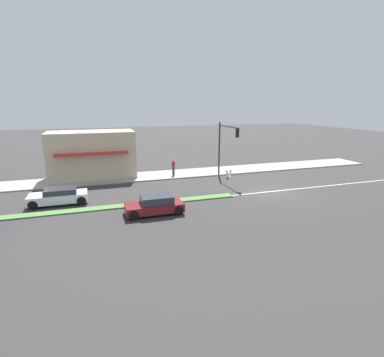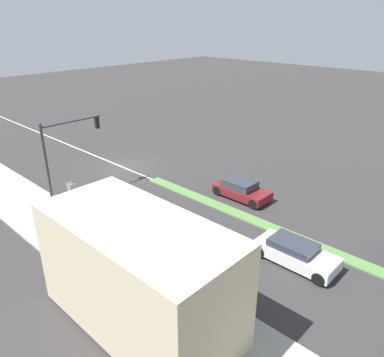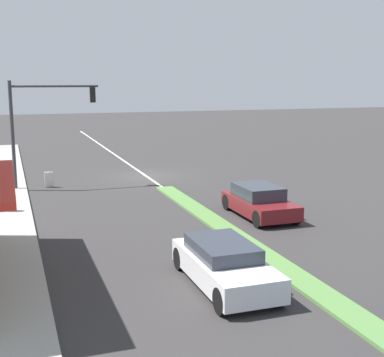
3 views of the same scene
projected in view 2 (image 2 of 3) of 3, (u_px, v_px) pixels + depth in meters
ground_plane at (318, 248)px, 21.12m from camera, size 160.00×160.00×0.00m
sidewalk_right at (225, 345)px, 14.77m from camera, size 4.00×73.00×0.12m
lane_marking_center at (123, 167)px, 32.45m from camera, size 0.16×60.00×0.01m
building_corner_store at (139, 273)px, 15.02m from camera, size 4.74×8.61×4.77m
traffic_signal_main at (64, 145)px, 25.61m from camera, size 4.59×0.34×5.60m
pedestrian at (78, 219)px, 22.11m from camera, size 0.34×0.34×1.71m
warning_aframe_sign at (71, 188)px, 27.44m from camera, size 0.45×0.53×0.84m
van_white at (295, 253)px, 19.58m from camera, size 1.82×4.30×1.25m
sedan_maroon at (241, 190)px, 26.75m from camera, size 1.90×4.05×1.32m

